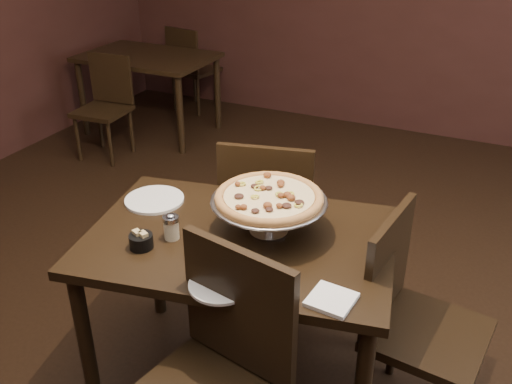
% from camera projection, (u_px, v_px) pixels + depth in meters
% --- Properties ---
extents(room, '(6.04, 7.04, 2.84)m').
position_uv_depth(room, '(269.00, 92.00, 1.92)').
color(room, black).
rests_on(room, ground).
extents(dining_table, '(1.36, 1.03, 0.77)m').
position_uv_depth(dining_table, '(240.00, 257.00, 2.34)').
color(dining_table, black).
rests_on(dining_table, ground).
extents(background_table, '(1.15, 0.77, 0.72)m').
position_uv_depth(background_table, '(148.00, 66.00, 5.09)').
color(background_table, black).
rests_on(background_table, ground).
extents(pizza_stand, '(0.47, 0.47, 0.19)m').
position_uv_depth(pizza_stand, '(269.00, 198.00, 2.26)').
color(pizza_stand, silver).
rests_on(pizza_stand, dining_table).
extents(parmesan_shaker, '(0.06, 0.06, 0.11)m').
position_uv_depth(parmesan_shaker, '(171.00, 227.00, 2.26)').
color(parmesan_shaker, beige).
rests_on(parmesan_shaker, dining_table).
extents(pepper_flake_shaker, '(0.05, 0.05, 0.10)m').
position_uv_depth(pepper_flake_shaker, '(202.00, 247.00, 2.15)').
color(pepper_flake_shaker, '#99280D').
rests_on(pepper_flake_shaker, dining_table).
extents(packet_caddy, '(0.09, 0.09, 0.07)m').
position_uv_depth(packet_caddy, '(141.00, 241.00, 2.21)').
color(packet_caddy, black).
rests_on(packet_caddy, dining_table).
extents(napkin_stack, '(0.16, 0.16, 0.02)m').
position_uv_depth(napkin_stack, '(331.00, 300.00, 1.93)').
color(napkin_stack, white).
rests_on(napkin_stack, dining_table).
extents(plate_left, '(0.26, 0.26, 0.01)m').
position_uv_depth(plate_left, '(154.00, 200.00, 2.56)').
color(plate_left, white).
rests_on(plate_left, dining_table).
extents(plate_near, '(0.23, 0.23, 0.01)m').
position_uv_depth(plate_near, '(221.00, 284.00, 2.01)').
color(plate_near, white).
rests_on(plate_near, dining_table).
extents(serving_spatula, '(0.15, 0.15, 0.02)m').
position_uv_depth(serving_spatula, '(294.00, 215.00, 2.15)').
color(serving_spatula, silver).
rests_on(serving_spatula, pizza_stand).
extents(chair_far, '(0.55, 0.55, 0.97)m').
position_uv_depth(chair_far, '(270.00, 217.00, 2.90)').
color(chair_far, black).
rests_on(chair_far, ground).
extents(chair_near, '(0.55, 0.55, 0.99)m').
position_uv_depth(chair_near, '(216.00, 375.00, 1.94)').
color(chair_near, black).
rests_on(chair_near, ground).
extents(chair_side, '(0.49, 0.49, 0.93)m').
position_uv_depth(chair_side, '(412.00, 316.00, 2.26)').
color(chair_side, black).
rests_on(chair_side, ground).
extents(bg_chair_far, '(0.46, 0.46, 0.85)m').
position_uv_depth(bg_chair_far, '(191.00, 66.00, 5.67)').
color(bg_chair_far, black).
rests_on(bg_chair_far, ground).
extents(bg_chair_near, '(0.41, 0.41, 0.84)m').
position_uv_depth(bg_chair_near, '(106.00, 102.00, 4.71)').
color(bg_chair_near, black).
rests_on(bg_chair_near, ground).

